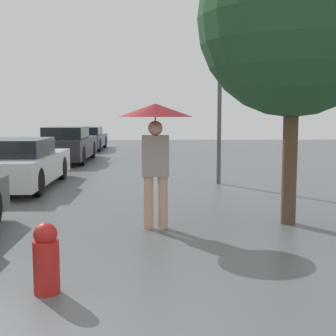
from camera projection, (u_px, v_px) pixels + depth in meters
The scene contains 7 objects.
pedestrian at pixel (155, 128), 7.03m from camera, with size 1.13×1.13×1.91m.
parked_car_second at pixel (17, 164), 11.24m from camera, with size 1.75×4.28×1.18m.
parked_car_third at pixel (67, 145), 17.40m from camera, with size 1.66×4.60×1.30m.
parked_car_farthest at pixel (87, 139), 23.44m from camera, with size 1.62×4.40×1.14m.
tree at pixel (294, 20), 7.16m from camera, with size 2.98×2.98×4.68m.
street_lamp at pixel (220, 76), 11.58m from camera, with size 0.31×0.31×3.97m.
fire_hydrant at pixel (46, 259), 4.55m from camera, with size 0.26×0.26×0.70m.
Camera 1 is at (0.04, -2.56, 1.74)m, focal length 50.00 mm.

